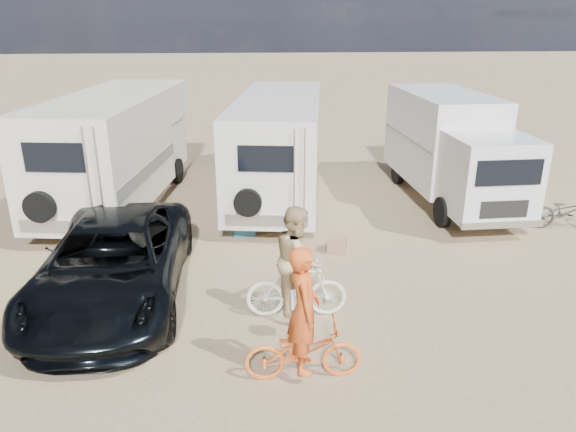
{
  "coord_description": "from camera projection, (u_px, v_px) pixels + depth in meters",
  "views": [
    {
      "loc": [
        -1.31,
        -7.9,
        5.07
      ],
      "look_at": [
        -0.56,
        2.13,
        1.3
      ],
      "focal_mm": 33.72,
      "sensor_mm": 36.0,
      "label": 1
    }
  ],
  "objects": [
    {
      "name": "ground",
      "position": [
        330.0,
        330.0,
        9.25
      ],
      "size": [
        140.0,
        140.0,
        0.0
      ],
      "primitive_type": "plane",
      "color": "tan",
      "rests_on": "ground"
    },
    {
      "name": "rv_main",
      "position": [
        279.0,
        149.0,
        15.47
      ],
      "size": [
        3.22,
        7.49,
        2.9
      ],
      "primitive_type": null,
      "rotation": [
        0.0,
        0.0,
        -0.14
      ],
      "color": "white",
      "rests_on": "ground"
    },
    {
      "name": "rv_left",
      "position": [
        117.0,
        151.0,
        14.87
      ],
      "size": [
        3.28,
        7.27,
        3.05
      ],
      "primitive_type": null,
      "rotation": [
        0.0,
        0.0,
        -0.13
      ],
      "color": "beige",
      "rests_on": "ground"
    },
    {
      "name": "box_truck",
      "position": [
        453.0,
        151.0,
        15.06
      ],
      "size": [
        2.31,
        6.29,
        2.97
      ],
      "primitive_type": null,
      "rotation": [
        0.0,
        0.0,
        0.04
      ],
      "color": "silver",
      "rests_on": "ground"
    },
    {
      "name": "dark_suv",
      "position": [
        113.0,
        262.0,
        10.01
      ],
      "size": [
        2.58,
        5.46,
        1.51
      ],
      "primitive_type": "imported",
      "rotation": [
        0.0,
        0.0,
        0.02
      ],
      "color": "black",
      "rests_on": "ground"
    },
    {
      "name": "bike_man",
      "position": [
        303.0,
        351.0,
        7.89
      ],
      "size": [
        1.73,
        0.61,
        0.91
      ],
      "primitive_type": "imported",
      "rotation": [
        0.0,
        0.0,
        1.57
      ],
      "color": "orange",
      "rests_on": "ground"
    },
    {
      "name": "bike_woman",
      "position": [
        296.0,
        289.0,
        9.5
      ],
      "size": [
        1.81,
        0.56,
        1.08
      ],
      "primitive_type": "imported",
      "rotation": [
        0.0,
        0.0,
        1.54
      ],
      "color": "silver",
      "rests_on": "ground"
    },
    {
      "name": "rider_man",
      "position": [
        304.0,
        321.0,
        7.71
      ],
      "size": [
        0.47,
        0.71,
        1.93
      ],
      "primitive_type": "imported",
      "rotation": [
        0.0,
        0.0,
        1.57
      ],
      "color": "#D7531D",
      "rests_on": "ground"
    },
    {
      "name": "rider_woman",
      "position": [
        296.0,
        268.0,
        9.35
      ],
      "size": [
        0.74,
        0.94,
        1.89
      ],
      "primitive_type": "imported",
      "rotation": [
        0.0,
        0.0,
        1.54
      ],
      "color": "tan",
      "rests_on": "ground"
    },
    {
      "name": "bike_parked",
      "position": [
        567.0,
        211.0,
        13.46
      ],
      "size": [
        1.78,
        0.79,
        0.91
      ],
      "primitive_type": "imported",
      "rotation": [
        0.0,
        0.0,
        1.46
      ],
      "color": "#282B28",
      "rests_on": "ground"
    },
    {
      "name": "cooler",
      "position": [
        244.0,
        227.0,
        13.16
      ],
      "size": [
        0.58,
        0.47,
        0.42
      ],
      "primitive_type": "cube",
      "rotation": [
        0.0,
        0.0,
        0.16
      ],
      "color": "#276492",
      "rests_on": "ground"
    },
    {
      "name": "crate",
      "position": [
        337.0,
        245.0,
        12.23
      ],
      "size": [
        0.51,
        0.51,
        0.33
      ],
      "primitive_type": "cube",
      "rotation": [
        0.0,
        0.0,
        -0.3
      ],
      "color": "#936A4E",
      "rests_on": "ground"
    }
  ]
}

